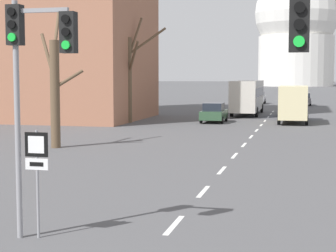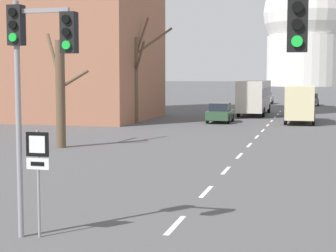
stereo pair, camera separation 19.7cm
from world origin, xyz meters
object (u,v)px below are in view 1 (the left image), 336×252
(sedan_mid_centre, at_px, (259,98))
(city_bus, at_px, (247,95))
(sedan_far_left, at_px, (304,99))
(traffic_signal_near_left, at_px, (33,60))
(sedan_near_right, at_px, (214,113))
(sedan_near_left, at_px, (290,108))
(route_sign_post, at_px, (37,165))
(delivery_truck, at_px, (294,103))

(sedan_mid_centre, bearing_deg, city_bus, -88.37)
(sedan_mid_centre, bearing_deg, sedan_far_left, -26.15)
(traffic_signal_near_left, relative_size, sedan_far_left, 1.28)
(sedan_far_left, bearing_deg, sedan_near_right, -103.89)
(sedan_near_left, height_order, sedan_mid_centre, sedan_mid_centre)
(route_sign_post, bearing_deg, sedan_near_left, 83.45)
(sedan_mid_centre, bearing_deg, sedan_near_left, -78.95)
(route_sign_post, height_order, sedan_near_left, route_sign_post)
(sedan_mid_centre, distance_m, sedan_far_left, 7.09)
(delivery_truck, bearing_deg, sedan_near_left, 93.99)
(sedan_near_right, distance_m, sedan_mid_centre, 33.68)
(route_sign_post, distance_m, city_bus, 45.42)
(sedan_near_left, height_order, sedan_near_right, sedan_near_right)
(sedan_near_left, relative_size, delivery_truck, 0.57)
(sedan_near_left, relative_size, city_bus, 0.38)
(delivery_truck, bearing_deg, sedan_far_left, 88.20)
(traffic_signal_near_left, bearing_deg, city_bus, 89.13)
(route_sign_post, xyz_separation_m, sedan_mid_centre, (0.03, 68.75, -0.95))
(sedan_near_right, relative_size, sedan_mid_centre, 0.91)
(route_sign_post, distance_m, sedan_far_left, 65.95)
(sedan_near_left, distance_m, delivery_truck, 7.12)
(route_sign_post, height_order, sedan_mid_centre, route_sign_post)
(traffic_signal_near_left, height_order, sedan_near_left, traffic_signal_near_left)
(traffic_signal_near_left, relative_size, delivery_truck, 0.80)
(traffic_signal_near_left, xyz_separation_m, delivery_truck, (5.47, 36.44, -2.67))
(route_sign_post, xyz_separation_m, delivery_truck, (5.47, 36.35, -0.13))
(sedan_far_left, bearing_deg, delivery_truck, -91.80)
(route_sign_post, relative_size, delivery_truck, 0.37)
(sedan_near_left, xyz_separation_m, sedan_mid_centre, (-4.95, 25.35, 0.03))
(sedan_near_left, bearing_deg, traffic_signal_near_left, -96.53)
(sedan_near_right, relative_size, delivery_truck, 0.57)
(sedan_mid_centre, bearing_deg, sedan_near_right, -92.02)
(traffic_signal_near_left, height_order, sedan_far_left, traffic_signal_near_left)
(city_bus, height_order, delivery_truck, city_bus)
(traffic_signal_near_left, distance_m, delivery_truck, 36.94)
(sedan_near_left, bearing_deg, route_sign_post, -96.55)
(sedan_far_left, relative_size, city_bus, 0.42)
(traffic_signal_near_left, bearing_deg, sedan_far_left, 84.45)
(sedan_near_left, distance_m, sedan_near_right, 10.33)
(sedan_mid_centre, xyz_separation_m, delivery_truck, (5.44, -32.40, 0.82))
(sedan_near_left, xyz_separation_m, city_bus, (-4.29, 2.02, 1.20))
(sedan_near_right, relative_size, sedan_far_left, 0.91)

